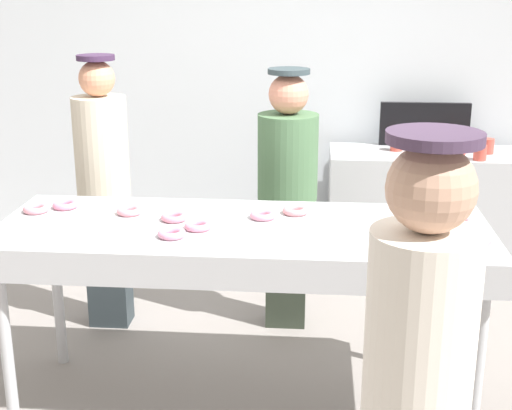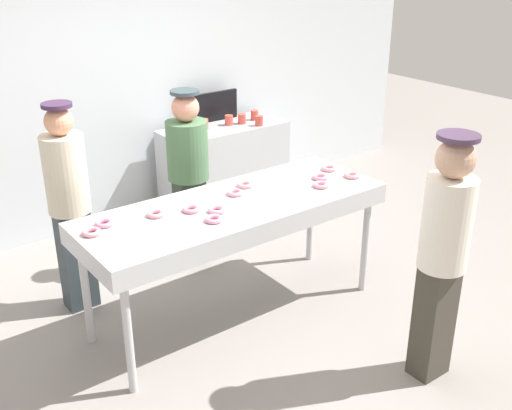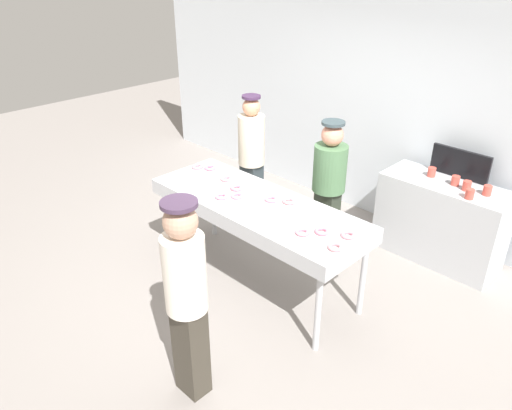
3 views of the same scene
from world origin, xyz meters
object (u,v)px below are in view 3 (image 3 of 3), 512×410
strawberry_donut_4 (322,231)px  paper_cup_2 (467,186)px  customer_waiting (186,294)px  paper_cup_0 (470,194)px  strawberry_donut_2 (348,235)px  strawberry_donut_11 (237,196)px  worker_assistant (329,182)px  strawberry_donut_8 (226,179)px  prep_counter (440,221)px  paper_cup_3 (455,181)px  strawberry_donut_1 (335,247)px  strawberry_donut_5 (221,196)px  strawberry_donut_0 (197,166)px  paper_cup_1 (487,190)px  fryer_conveyor (256,209)px  strawberry_donut_10 (289,201)px  strawberry_donut_7 (271,199)px  worker_baker (252,156)px  strawberry_donut_6 (302,232)px  paper_cup_4 (432,172)px  strawberry_donut_9 (236,188)px  menu_display (460,164)px  strawberry_donut_3 (210,168)px

strawberry_donut_4 → paper_cup_2: (0.50, 1.75, 0.00)m
strawberry_donut_4 → customer_waiting: (-0.18, -1.33, -0.02)m
paper_cup_0 → strawberry_donut_2: bearing=-105.2°
strawberry_donut_11 → worker_assistant: worker_assistant is taller
strawberry_donut_8 → prep_counter: strawberry_donut_8 is taller
paper_cup_3 → paper_cup_0: bearing=-40.5°
strawberry_donut_1 → strawberry_donut_5: bearing=-178.4°
strawberry_donut_2 → strawberry_donut_11: size_ratio=1.00×
strawberry_donut_2 → strawberry_donut_5: 1.33m
strawberry_donut_0 → paper_cup_1: bearing=32.9°
strawberry_donut_8 → fryer_conveyor: bearing=-12.8°
strawberry_donut_5 → strawberry_donut_10: bearing=35.6°
strawberry_donut_7 → worker_baker: worker_baker is taller
worker_baker → paper_cup_1: bearing=-171.0°
strawberry_donut_6 → fryer_conveyor: bearing=167.7°
strawberry_donut_10 → paper_cup_4: (0.65, 1.60, 0.00)m
strawberry_donut_6 → paper_cup_3: bearing=76.3°
fryer_conveyor → paper_cup_1: (1.50, 1.77, 0.10)m
customer_waiting → paper_cup_0: size_ratio=16.31×
strawberry_donut_0 → worker_assistant: 1.46m
fryer_conveyor → worker_baker: bearing=137.2°
paper_cup_0 → paper_cup_3: (-0.24, 0.20, 0.00)m
strawberry_donut_1 → paper_cup_1: size_ratio=1.23×
strawberry_donut_9 → strawberry_donut_10: same height
strawberry_donut_0 → strawberry_donut_5: same height
strawberry_donut_9 → paper_cup_1: 2.51m
strawberry_donut_0 → strawberry_donut_6: 1.76m
strawberry_donut_9 → menu_display: size_ratio=0.20×
strawberry_donut_3 → worker_baker: worker_baker is taller
strawberry_donut_0 → paper_cup_3: (2.21, 1.65, 0.00)m
strawberry_donut_9 → worker_baker: worker_baker is taller
strawberry_donut_5 → paper_cup_3: 2.44m
strawberry_donut_11 → prep_counter: 2.30m
strawberry_donut_7 → customer_waiting: size_ratio=0.08×
fryer_conveyor → paper_cup_0: paper_cup_0 is taller
strawberry_donut_0 → paper_cup_1: paper_cup_1 is taller
strawberry_donut_6 → strawberry_donut_11: bearing=174.6°
paper_cup_4 → strawberry_donut_9: bearing=-124.9°
strawberry_donut_0 → paper_cup_2: bearing=34.4°
worker_assistant → strawberry_donut_10: bearing=85.3°
strawberry_donut_2 → worker_baker: bearing=158.3°
strawberry_donut_10 → paper_cup_1: paper_cup_1 is taller
strawberry_donut_4 → strawberry_donut_10: (-0.57, 0.23, 0.00)m
strawberry_donut_4 → worker_assistant: worker_assistant is taller
strawberry_donut_6 → prep_counter: (0.40, 1.92, -0.51)m
strawberry_donut_6 → strawberry_donut_2: bearing=37.5°
fryer_conveyor → strawberry_donut_3: (-0.92, 0.20, 0.10)m
strawberry_donut_6 → prep_counter: strawberry_donut_6 is taller
strawberry_donut_0 → strawberry_donut_11: (0.84, -0.19, 0.00)m
strawberry_donut_5 → worker_baker: (-0.61, 1.03, -0.05)m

